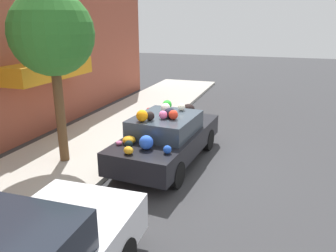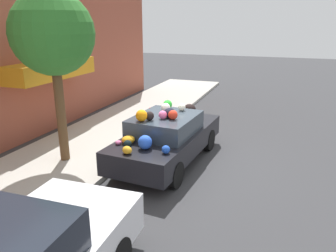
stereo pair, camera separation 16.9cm
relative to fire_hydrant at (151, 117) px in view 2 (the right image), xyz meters
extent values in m
plane|color=#38383A|center=(-2.30, -1.54, -0.47)|extent=(60.00, 60.00, 0.00)
cube|color=#B2ADA3|center=(-2.30, 1.16, -0.41)|extent=(24.00, 3.20, 0.13)
cube|color=#9E4C38|center=(-2.30, 3.41, 2.49)|extent=(18.00, 0.30, 5.94)
cube|color=orange|center=(-1.38, 2.81, 1.70)|extent=(3.47, 0.90, 0.55)
cylinder|color=brown|center=(-3.37, 1.07, 0.93)|extent=(0.24, 0.24, 2.55)
sphere|color=#2D7228|center=(-3.37, 1.07, 2.91)|extent=(2.01, 2.01, 2.01)
cylinder|color=red|center=(0.00, 0.00, -0.07)|extent=(0.20, 0.20, 0.55)
sphere|color=red|center=(0.00, 0.00, 0.26)|extent=(0.18, 0.18, 0.18)
cube|color=black|center=(-2.30, -1.48, 0.12)|extent=(4.20, 1.97, 0.56)
cube|color=#333D47|center=(-2.46, -1.47, 0.63)|extent=(1.94, 1.60, 0.47)
cylinder|color=black|center=(-0.98, -0.82, -0.16)|extent=(0.64, 0.23, 0.62)
cylinder|color=black|center=(-1.10, -2.34, -0.16)|extent=(0.64, 0.23, 0.62)
cylinder|color=black|center=(-3.51, -0.63, -0.16)|extent=(0.64, 0.23, 0.62)
cylinder|color=black|center=(-3.62, -2.15, -0.16)|extent=(0.64, 0.23, 0.62)
ellipsoid|color=black|center=(-2.57, -1.62, 0.99)|extent=(0.36, 0.33, 0.24)
sphere|color=red|center=(-2.72, -1.76, 0.98)|extent=(0.26, 0.26, 0.24)
sphere|color=blue|center=(-3.69, -1.43, 0.56)|extent=(0.46, 0.46, 0.32)
ellipsoid|color=gold|center=(-4.08, -1.18, 0.49)|extent=(0.28, 0.30, 0.17)
sphere|color=blue|center=(-3.78, -1.97, 0.49)|extent=(0.22, 0.22, 0.19)
ellipsoid|color=orange|center=(-3.50, -0.91, 0.50)|extent=(0.44, 0.44, 0.19)
sphere|color=green|center=(-1.41, -1.06, 0.53)|extent=(0.36, 0.36, 0.27)
sphere|color=black|center=(-3.79, -1.04, 0.50)|extent=(0.27, 0.27, 0.20)
sphere|color=orange|center=(-3.12, -1.10, 1.01)|extent=(0.33, 0.33, 0.29)
sphere|color=white|center=(-1.84, -1.71, 0.97)|extent=(0.24, 0.24, 0.20)
sphere|color=pink|center=(-2.76, -1.51, 0.97)|extent=(0.24, 0.24, 0.21)
sphere|color=black|center=(-1.07, -2.00, 0.53)|extent=(0.31, 0.31, 0.26)
ellipsoid|color=black|center=(-0.56, -1.56, 0.57)|extent=(0.55, 0.55, 0.34)
sphere|color=white|center=(-2.14, -1.36, 0.99)|extent=(0.31, 0.31, 0.24)
ellipsoid|color=pink|center=(-3.65, -0.72, 0.45)|extent=(0.20, 0.19, 0.10)
sphere|color=black|center=(-2.98, -1.25, 0.98)|extent=(0.31, 0.31, 0.22)
sphere|color=green|center=(-1.80, -1.29, 0.99)|extent=(0.25, 0.25, 0.25)
cylinder|color=black|center=(-6.60, -0.62, -0.15)|extent=(0.65, 0.20, 0.65)
camera|label=1|loc=(-10.10, -4.15, 3.17)|focal=35.00mm
camera|label=2|loc=(-10.04, -4.31, 3.17)|focal=35.00mm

